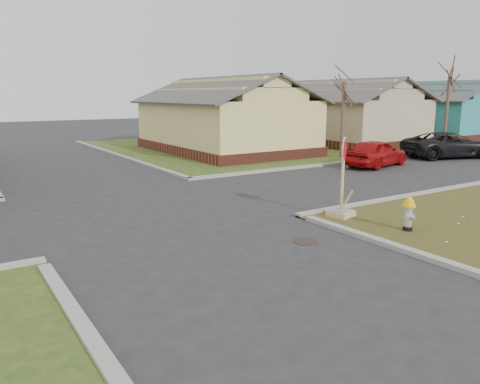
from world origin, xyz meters
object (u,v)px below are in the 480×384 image
dark_pickup (449,145)px  stop_sign (342,200)px  red_sedan (376,153)px  fire_hydrant (409,212)px

dark_pickup → stop_sign: bearing=131.6°
red_sedan → dark_pickup: (6.12, 0.07, 0.04)m
fire_hydrant → stop_sign: stop_sign is taller
fire_hydrant → red_sedan: 11.72m
red_sedan → dark_pickup: dark_pickup is taller
stop_sign → red_sedan: size_ratio=0.58×
fire_hydrant → stop_sign: bearing=83.8°
red_sedan → dark_pickup: 6.13m
red_sedan → stop_sign: bearing=114.3°
stop_sign → fire_hydrant: bearing=-91.3°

